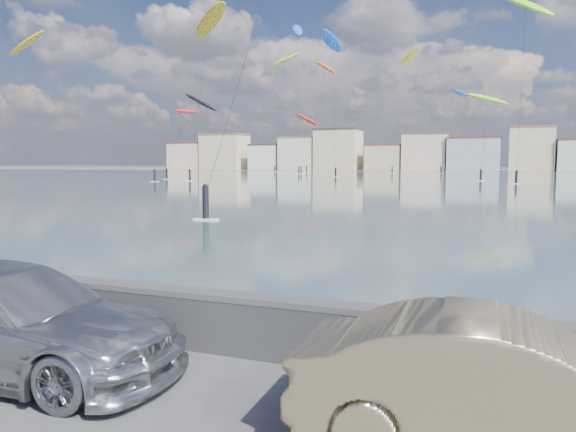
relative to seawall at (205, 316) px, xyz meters
The scene contains 20 objects.
ground 2.76m from the seawall, 90.00° to the right, with size 700.00×700.00×0.00m, color #333335.
bay_water 88.80m from the seawall, 90.00° to the left, with size 500.00×177.00×0.00m, color #304A50.
far_shore_strip 197.30m from the seawall, 90.00° to the left, with size 500.00×60.00×0.00m, color #4C473D.
seawall is the anchor object (origin of this frame).
far_buildings 183.39m from the seawall, 89.59° to the left, with size 240.79×13.26×14.60m.
car_silver 3.00m from the seawall, 139.20° to the right, with size 2.26×5.57×1.62m, color #A0A2A8.
car_champagne 5.07m from the seawall, 20.59° to the right, with size 1.61×4.61×1.52m, color tan.
kitesurfer_0 167.13m from the seawall, 111.28° to the left, with size 9.43×10.82×36.50m.
kitesurfer_1 102.52m from the seawall, 121.71° to the left, with size 3.26×13.47×13.68m.
kitesurfer_3 110.27m from the seawall, 137.41° to the left, with size 10.23×16.63×27.76m.
kitesurfer_4 97.83m from the seawall, 119.07° to the left, with size 10.35×15.56×31.02m.
kitesurfer_5 149.67m from the seawall, 108.89° to the left, with size 9.65×11.11×17.52m.
kitesurfer_6 161.22m from the seawall, 98.34° to the left, with size 7.03×17.15×35.43m.
kitesurfer_9 158.19m from the seawall, 93.23° to the left, with size 6.41×17.46×23.15m.
kitesurfer_13 95.47m from the seawall, 120.29° to the left, with size 7.26×17.33×16.11m.
kitesurfer_14 96.78m from the seawall, 89.48° to the left, with size 8.66×12.12×15.31m.
kitesurfer_17 118.06m from the seawall, 106.11° to the left, with size 6.17×12.41×31.26m.
kitesurfer_18 166.98m from the seawall, 107.09° to the left, with size 7.87×10.33×34.21m.
kitesurfer_19 95.11m from the seawall, 86.05° to the left, with size 9.87×15.55×31.20m.
kitesurfer_20 143.27m from the seawall, 109.90° to the left, with size 7.70×13.75×39.56m.
Camera 1 is at (4.70, -5.40, 3.18)m, focal length 35.00 mm.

